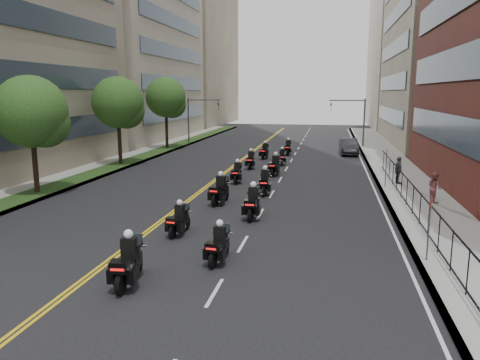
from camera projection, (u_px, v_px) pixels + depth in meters
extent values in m
plane|color=black|center=(122.00, 285.00, 15.64)|extent=(160.00, 160.00, 0.00)
cube|color=gray|center=(396.00, 171.00, 37.53)|extent=(4.00, 90.00, 0.15)
cube|color=gray|center=(117.00, 163.00, 41.97)|extent=(4.00, 90.00, 0.15)
cube|color=#1E3914|center=(126.00, 162.00, 41.81)|extent=(2.00, 90.00, 0.04)
cube|color=#333F4C|center=(450.00, 139.00, 28.81)|extent=(0.12, 25.80, 1.80)
cube|color=#333F4C|center=(455.00, 73.00, 28.07)|extent=(0.12, 25.80, 1.80)
cube|color=#333F4C|center=(461.00, 2.00, 27.33)|extent=(0.12, 25.80, 1.80)
cube|color=#7E6E5C|center=(462.00, 17.00, 55.19)|extent=(15.00, 28.00, 30.00)
cube|color=#333F4C|center=(389.00, 115.00, 58.73)|extent=(0.12, 24.08, 1.80)
cube|color=#333F4C|center=(391.00, 82.00, 57.98)|extent=(0.12, 24.08, 1.80)
cube|color=#333F4C|center=(393.00, 49.00, 57.24)|extent=(0.12, 24.08, 1.80)
cube|color=#333F4C|center=(395.00, 15.00, 56.50)|extent=(0.12, 24.08, 1.80)
cube|color=gray|center=(416.00, 55.00, 84.51)|extent=(15.00, 28.00, 26.00)
cube|color=#333F4C|center=(41.00, 132.00, 33.98)|extent=(0.12, 25.80, 1.80)
cube|color=#333F4C|center=(37.00, 76.00, 33.24)|extent=(0.12, 25.80, 1.80)
cube|color=#333F4C|center=(32.00, 17.00, 32.49)|extent=(0.12, 25.80, 1.80)
cube|color=gray|center=(117.00, 11.00, 62.88)|extent=(16.00, 28.00, 34.00)
cube|color=#333F4C|center=(177.00, 113.00, 63.89)|extent=(0.12, 24.08, 1.80)
cube|color=#333F4C|center=(176.00, 83.00, 63.15)|extent=(0.12, 24.08, 1.80)
cube|color=#333F4C|center=(176.00, 53.00, 62.41)|extent=(0.12, 24.08, 1.80)
cube|color=#333F4C|center=(175.00, 21.00, 61.66)|extent=(0.12, 24.08, 1.80)
cube|color=#7E6E5C|center=(185.00, 58.00, 92.57)|extent=(16.00, 28.00, 26.00)
cube|color=black|center=(411.00, 183.00, 24.89)|extent=(0.05, 28.00, 0.05)
cube|color=black|center=(409.00, 206.00, 25.13)|extent=(0.05, 28.00, 0.05)
cylinder|color=black|center=(35.00, 157.00, 28.84)|extent=(0.32, 0.32, 4.83)
sphere|color=#234918|center=(31.00, 112.00, 28.33)|extent=(4.40, 4.40, 4.40)
sphere|color=#234918|center=(45.00, 123.00, 28.74)|extent=(3.08, 3.08, 3.08)
cylinder|color=black|center=(119.00, 137.00, 40.40)|extent=(0.32, 0.32, 5.11)
sphere|color=#234918|center=(118.00, 102.00, 39.86)|extent=(4.40, 4.40, 4.40)
sphere|color=#234918|center=(127.00, 111.00, 40.27)|extent=(3.08, 3.08, 3.08)
cylinder|color=black|center=(167.00, 125.00, 51.95)|extent=(0.32, 0.32, 5.39)
sphere|color=#234918|center=(166.00, 97.00, 51.38)|extent=(4.40, 4.40, 4.40)
sphere|color=#234918|center=(172.00, 104.00, 51.80)|extent=(3.08, 3.08, 3.08)
cylinder|color=#3F3F44|center=(364.00, 123.00, 53.71)|extent=(0.18, 0.18, 5.60)
cylinder|color=#3F3F44|center=(347.00, 100.00, 53.59)|extent=(4.00, 0.14, 0.14)
imported|color=black|center=(331.00, 107.00, 54.07)|extent=(0.16, 0.20, 1.00)
cylinder|color=#3F3F44|center=(188.00, 121.00, 57.59)|extent=(0.18, 0.18, 5.60)
cylinder|color=#3F3F44|center=(204.00, 100.00, 56.74)|extent=(4.00, 0.14, 0.14)
imported|color=black|center=(218.00, 107.00, 56.56)|extent=(0.16, 0.20, 1.00)
cylinder|color=black|center=(121.00, 284.00, 14.81)|extent=(0.23, 0.77, 0.76)
cylinder|color=black|center=(138.00, 263.00, 16.55)|extent=(0.23, 0.77, 0.76)
cube|color=black|center=(129.00, 264.00, 15.62)|extent=(0.62, 1.55, 0.45)
cube|color=silver|center=(130.00, 271.00, 15.72)|extent=(0.48, 0.65, 0.33)
cube|color=black|center=(120.00, 266.00, 14.70)|extent=(0.62, 0.52, 0.36)
cube|color=red|center=(117.00, 270.00, 14.47)|extent=(0.45, 0.08, 0.08)
cube|color=black|center=(129.00, 248.00, 15.57)|extent=(0.52, 0.36, 0.69)
sphere|color=white|center=(128.00, 234.00, 15.50)|extent=(0.32, 0.32, 0.32)
cylinder|color=black|center=(213.00, 260.00, 17.05)|extent=(0.19, 0.67, 0.66)
cylinder|color=black|center=(226.00, 247.00, 18.51)|extent=(0.19, 0.67, 0.66)
cube|color=black|center=(219.00, 246.00, 17.73)|extent=(0.51, 1.33, 0.39)
cube|color=silver|center=(220.00, 251.00, 17.82)|extent=(0.41, 0.56, 0.29)
cube|color=black|center=(213.00, 247.00, 16.96)|extent=(0.53, 0.45, 0.31)
cube|color=red|center=(211.00, 249.00, 16.77)|extent=(0.39, 0.06, 0.07)
cube|color=black|center=(220.00, 234.00, 17.69)|extent=(0.45, 0.31, 0.60)
sphere|color=white|center=(220.00, 223.00, 17.62)|extent=(0.28, 0.28, 0.28)
cylinder|color=black|center=(173.00, 232.00, 20.50)|extent=(0.20, 0.65, 0.64)
cylinder|color=black|center=(186.00, 223.00, 21.92)|extent=(0.20, 0.65, 0.64)
cube|color=black|center=(180.00, 221.00, 21.16)|extent=(0.52, 1.31, 0.38)
cube|color=silver|center=(180.00, 226.00, 21.25)|extent=(0.41, 0.55, 0.28)
cube|color=black|center=(172.00, 221.00, 20.41)|extent=(0.53, 0.44, 0.30)
cube|color=red|center=(171.00, 223.00, 20.23)|extent=(0.38, 0.07, 0.07)
cube|color=black|center=(180.00, 211.00, 21.12)|extent=(0.44, 0.31, 0.59)
sphere|color=white|center=(180.00, 202.00, 21.05)|extent=(0.27, 0.27, 0.27)
cylinder|color=black|center=(250.00, 215.00, 23.10)|extent=(0.16, 0.76, 0.76)
cylinder|color=black|center=(256.00, 206.00, 24.83)|extent=(0.16, 0.76, 0.76)
cube|color=black|center=(253.00, 204.00, 23.91)|extent=(0.48, 1.51, 0.45)
cube|color=silver|center=(253.00, 209.00, 24.01)|extent=(0.43, 0.62, 0.34)
cube|color=black|center=(250.00, 203.00, 23.00)|extent=(0.58, 0.47, 0.36)
cube|color=red|center=(250.00, 205.00, 22.77)|extent=(0.45, 0.04, 0.08)
cube|color=black|center=(253.00, 194.00, 23.86)|extent=(0.49, 0.32, 0.69)
sphere|color=white|center=(253.00, 184.00, 23.78)|extent=(0.32, 0.32, 0.32)
cylinder|color=black|center=(215.00, 200.00, 26.21)|extent=(0.25, 0.77, 0.76)
cylinder|color=black|center=(226.00, 194.00, 27.88)|extent=(0.25, 0.77, 0.76)
cube|color=black|center=(220.00, 192.00, 26.99)|extent=(0.65, 1.55, 0.45)
cube|color=silver|center=(221.00, 196.00, 27.09)|extent=(0.50, 0.66, 0.33)
cube|color=black|center=(215.00, 190.00, 26.10)|extent=(0.63, 0.54, 0.36)
cube|color=red|center=(213.00, 191.00, 25.89)|extent=(0.45, 0.09, 0.08)
cube|color=black|center=(221.00, 182.00, 26.94)|extent=(0.53, 0.37, 0.69)
sphere|color=white|center=(221.00, 174.00, 26.86)|extent=(0.32, 0.32, 0.32)
cylinder|color=black|center=(264.00, 191.00, 28.70)|extent=(0.19, 0.74, 0.73)
cylinder|color=black|center=(266.00, 186.00, 30.38)|extent=(0.19, 0.74, 0.73)
cube|color=black|center=(265.00, 184.00, 29.48)|extent=(0.53, 1.48, 0.43)
cube|color=silver|center=(265.00, 187.00, 29.58)|extent=(0.44, 0.61, 0.32)
cube|color=black|center=(264.00, 182.00, 28.59)|extent=(0.58, 0.48, 0.34)
cube|color=red|center=(263.00, 183.00, 28.38)|extent=(0.43, 0.06, 0.08)
cube|color=black|center=(265.00, 175.00, 29.43)|extent=(0.49, 0.33, 0.67)
sphere|color=white|center=(265.00, 168.00, 29.36)|extent=(0.31, 0.31, 0.31)
cylinder|color=black|center=(236.00, 180.00, 32.53)|extent=(0.17, 0.69, 0.68)
cylinder|color=black|center=(239.00, 176.00, 34.09)|extent=(0.17, 0.69, 0.68)
cube|color=black|center=(237.00, 174.00, 33.26)|extent=(0.47, 1.37, 0.40)
cube|color=silver|center=(237.00, 177.00, 33.35)|extent=(0.40, 0.56, 0.30)
cube|color=black|center=(236.00, 172.00, 32.44)|extent=(0.54, 0.44, 0.32)
cube|color=red|center=(235.00, 173.00, 32.24)|extent=(0.40, 0.04, 0.07)
cube|color=black|center=(237.00, 167.00, 33.22)|extent=(0.45, 0.30, 0.62)
sphere|color=white|center=(237.00, 161.00, 33.15)|extent=(0.29, 0.29, 0.29)
cylinder|color=black|center=(273.00, 172.00, 35.33)|extent=(0.24, 0.75, 0.73)
cylinder|color=black|center=(278.00, 169.00, 36.95)|extent=(0.24, 0.75, 0.73)
cube|color=black|center=(275.00, 167.00, 36.09)|extent=(0.63, 1.50, 0.43)
cube|color=silver|center=(275.00, 170.00, 36.18)|extent=(0.48, 0.64, 0.32)
cube|color=black|center=(273.00, 165.00, 35.23)|extent=(0.61, 0.52, 0.35)
cube|color=red|center=(272.00, 166.00, 35.02)|extent=(0.43, 0.09, 0.08)
cube|color=black|center=(276.00, 160.00, 36.04)|extent=(0.51, 0.36, 0.67)
sphere|color=white|center=(276.00, 154.00, 35.96)|extent=(0.31, 0.31, 0.31)
cylinder|color=black|center=(250.00, 166.00, 38.61)|extent=(0.17, 0.70, 0.69)
cylinder|color=black|center=(252.00, 163.00, 40.19)|extent=(0.17, 0.70, 0.69)
cube|color=black|center=(251.00, 161.00, 39.34)|extent=(0.48, 1.39, 0.41)
cube|color=silver|center=(251.00, 164.00, 39.44)|extent=(0.41, 0.57, 0.31)
cube|color=black|center=(250.00, 159.00, 38.51)|extent=(0.54, 0.45, 0.33)
cube|color=red|center=(249.00, 160.00, 38.30)|extent=(0.41, 0.05, 0.07)
cube|color=black|center=(251.00, 155.00, 39.30)|extent=(0.46, 0.30, 0.63)
sphere|color=white|center=(251.00, 150.00, 39.23)|extent=(0.30, 0.30, 0.30)
cylinder|color=black|center=(282.00, 162.00, 40.72)|extent=(0.19, 0.65, 0.64)
cylinder|color=black|center=(282.00, 160.00, 42.20)|extent=(0.19, 0.65, 0.64)
cube|color=black|center=(282.00, 158.00, 41.41)|extent=(0.51, 1.31, 0.38)
cube|color=silver|center=(282.00, 160.00, 41.50)|extent=(0.40, 0.55, 0.28)
cube|color=black|center=(282.00, 157.00, 40.63)|extent=(0.52, 0.44, 0.30)
cube|color=red|center=(282.00, 157.00, 40.44)|extent=(0.38, 0.06, 0.07)
cube|color=black|center=(282.00, 153.00, 41.37)|extent=(0.44, 0.30, 0.59)
sphere|color=white|center=(282.00, 148.00, 41.31)|extent=(0.27, 0.27, 0.27)
cylinder|color=black|center=(263.00, 156.00, 44.42)|extent=(0.20, 0.71, 0.70)
cylinder|color=black|center=(267.00, 154.00, 45.98)|extent=(0.20, 0.71, 0.70)
cube|color=black|center=(265.00, 152.00, 45.15)|extent=(0.55, 1.42, 0.41)
cube|color=silver|center=(265.00, 154.00, 45.24)|extent=(0.44, 0.60, 0.31)
cube|color=black|center=(263.00, 151.00, 44.32)|extent=(0.57, 0.48, 0.33)
cube|color=red|center=(263.00, 151.00, 44.12)|extent=(0.41, 0.07, 0.07)
cube|color=black|center=(265.00, 147.00, 45.10)|extent=(0.48, 0.33, 0.64)
sphere|color=white|center=(265.00, 142.00, 45.03)|extent=(0.30, 0.30, 0.30)
cylinder|color=black|center=(287.00, 152.00, 47.12)|extent=(0.16, 0.71, 0.71)
cylinder|color=black|center=(289.00, 150.00, 48.72)|extent=(0.16, 0.71, 0.71)
cube|color=black|center=(288.00, 149.00, 47.87)|extent=(0.46, 1.41, 0.42)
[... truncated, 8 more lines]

